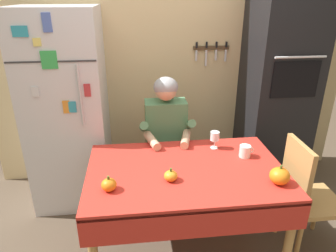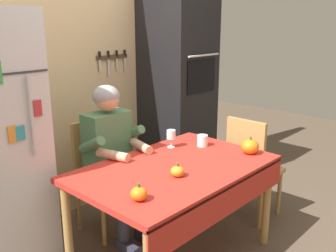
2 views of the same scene
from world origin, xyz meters
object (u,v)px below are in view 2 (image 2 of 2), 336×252
(dining_table, at_px, (177,178))
(chair_right_side, at_px, (250,164))
(seated_person, at_px, (113,150))
(pumpkin_small, at_px, (139,194))
(chair_behind_person, at_px, (100,171))
(pumpkin_large, at_px, (250,147))
(wine_glass, at_px, (171,135))
(wall_oven, at_px, (178,88))
(coffee_mug, at_px, (203,140))
(pumpkin_medium, at_px, (177,171))

(dining_table, relative_size, chair_right_side, 1.51)
(seated_person, distance_m, chair_right_side, 1.20)
(pumpkin_small, bearing_deg, chair_right_side, 4.98)
(seated_person, bearing_deg, chair_behind_person, 90.00)
(pumpkin_large, relative_size, pumpkin_small, 1.30)
(wine_glass, bearing_deg, chair_right_side, -30.49)
(dining_table, bearing_deg, wine_glass, 48.16)
(wall_oven, xyz_separation_m, chair_right_side, (-0.15, -0.98, -0.54))
(chair_behind_person, relative_size, wine_glass, 6.50)
(chair_right_side, distance_m, coffee_mug, 0.54)
(pumpkin_large, height_order, pumpkin_medium, pumpkin_large)
(seated_person, relative_size, pumpkin_medium, 13.32)
(wine_glass, bearing_deg, chair_behind_person, 126.22)
(pumpkin_small, bearing_deg, wall_oven, 34.94)
(wall_oven, height_order, dining_table, wall_oven)
(wall_oven, relative_size, chair_right_side, 2.26)
(chair_behind_person, xyz_separation_m, pumpkin_small, (-0.45, -0.97, 0.27))
(wine_glass, distance_m, pumpkin_small, 0.95)
(seated_person, bearing_deg, chair_right_side, -34.06)
(coffee_mug, height_order, wine_glass, wine_glass)
(wine_glass, distance_m, pumpkin_medium, 0.59)
(wall_oven, height_order, pumpkin_medium, wall_oven)
(chair_right_side, bearing_deg, pumpkin_small, -175.02)
(pumpkin_large, bearing_deg, wine_glass, 118.72)
(coffee_mug, distance_m, pumpkin_medium, 0.66)
(wall_oven, relative_size, seated_person, 1.69)
(pumpkin_medium, bearing_deg, seated_person, 85.82)
(dining_table, bearing_deg, coffee_mug, 17.20)
(chair_right_side, bearing_deg, pumpkin_large, -151.99)
(seated_person, bearing_deg, dining_table, -83.00)
(wall_oven, xyz_separation_m, wine_glass, (-0.77, -0.61, -0.21))
(seated_person, xyz_separation_m, pumpkin_medium, (-0.05, -0.72, 0.04))
(chair_behind_person, xyz_separation_m, coffee_mug, (0.55, -0.65, 0.27))
(seated_person, height_order, wine_glass, seated_person)
(seated_person, bearing_deg, coffee_mug, -39.68)
(wine_glass, bearing_deg, wall_oven, 38.41)
(chair_right_side, bearing_deg, wall_oven, 81.32)
(chair_right_side, height_order, coffee_mug, chair_right_side)
(coffee_mug, relative_size, pumpkin_small, 1.08)
(coffee_mug, height_order, pumpkin_medium, pumpkin_medium)
(chair_behind_person, distance_m, wine_glass, 0.68)
(chair_behind_person, xyz_separation_m, seated_person, (0.00, -0.19, 0.23))
(chair_right_side, height_order, wine_glass, chair_right_side)
(wall_oven, distance_m, chair_behind_person, 1.25)
(chair_behind_person, xyz_separation_m, pumpkin_medium, (-0.05, -0.91, 0.26))
(dining_table, relative_size, coffee_mug, 12.42)
(seated_person, relative_size, coffee_mug, 11.05)
(chair_behind_person, height_order, coffee_mug, chair_behind_person)
(coffee_mug, bearing_deg, wall_oven, 53.49)
(chair_right_side, relative_size, wine_glass, 6.50)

